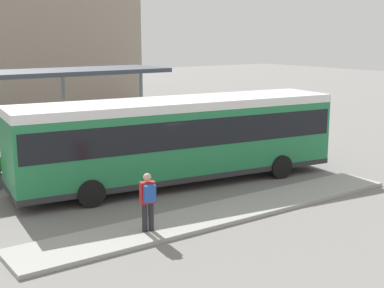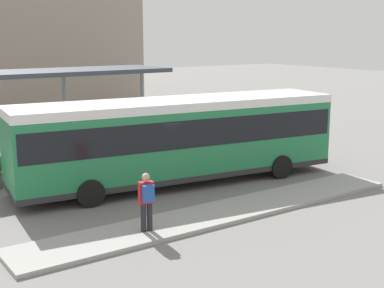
{
  "view_description": "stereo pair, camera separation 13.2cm",
  "coord_description": "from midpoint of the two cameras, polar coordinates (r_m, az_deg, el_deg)",
  "views": [
    {
      "loc": [
        -10.68,
        -15.96,
        5.41
      ],
      "look_at": [
        0.6,
        0.0,
        1.4
      ],
      "focal_mm": 50.0,
      "sensor_mm": 36.0,
      "label": 1
    },
    {
      "loc": [
        -10.57,
        -16.04,
        5.41
      ],
      "look_at": [
        0.6,
        0.0,
        1.4
      ],
      "focal_mm": 50.0,
      "sensor_mm": 36.0,
      "label": 2
    }
  ],
  "objects": [
    {
      "name": "potted_planter_near_shelter",
      "position": [
        22.32,
        -3.98,
        -0.74
      ],
      "size": [
        0.7,
        0.7,
        1.24
      ],
      "color": "slate",
      "rests_on": "ground_plane"
    },
    {
      "name": "pedestrian_waiting",
      "position": [
        14.58,
        -4.6,
        -5.82
      ],
      "size": [
        0.44,
        0.48,
        1.64
      ],
      "rotation": [
        0.0,
        0.0,
        1.33
      ],
      "color": "#232328",
      "rests_on": "curb_island"
    },
    {
      "name": "city_bus",
      "position": [
        19.54,
        -1.24,
        1.02
      ],
      "size": [
        12.34,
        4.11,
        3.12
      ],
      "rotation": [
        0.0,
        0.0,
        -0.13
      ],
      "color": "#237A47",
      "rests_on": "ground_plane"
    },
    {
      "name": "bicycle_orange",
      "position": [
        27.94,
        11.33,
        1.0
      ],
      "size": [
        0.48,
        1.79,
        0.77
      ],
      "rotation": [
        0.0,
        0.0,
        1.64
      ],
      "color": "black",
      "rests_on": "ground_plane"
    },
    {
      "name": "ground_plane",
      "position": [
        19.95,
        -1.24,
        -4.15
      ],
      "size": [
        120.0,
        120.0,
        0.0
      ],
      "primitive_type": "plane",
      "color": "slate"
    },
    {
      "name": "station_shelter",
      "position": [
        23.2,
        -13.44,
        7.23
      ],
      "size": [
        8.88,
        3.21,
        3.97
      ],
      "color": "#383D47",
      "rests_on": "ground_plane"
    },
    {
      "name": "curb_island",
      "position": [
        16.57,
        3.63,
        -7.28
      ],
      "size": [
        13.25,
        1.8,
        0.12
      ],
      "color": "#9E9E99",
      "rests_on": "ground_plane"
    },
    {
      "name": "bicycle_black",
      "position": [
        28.21,
        9.76,
        1.08
      ],
      "size": [
        0.48,
        1.61,
        0.7
      ],
      "rotation": [
        0.0,
        0.0,
        -1.48
      ],
      "color": "black",
      "rests_on": "ground_plane"
    }
  ]
}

